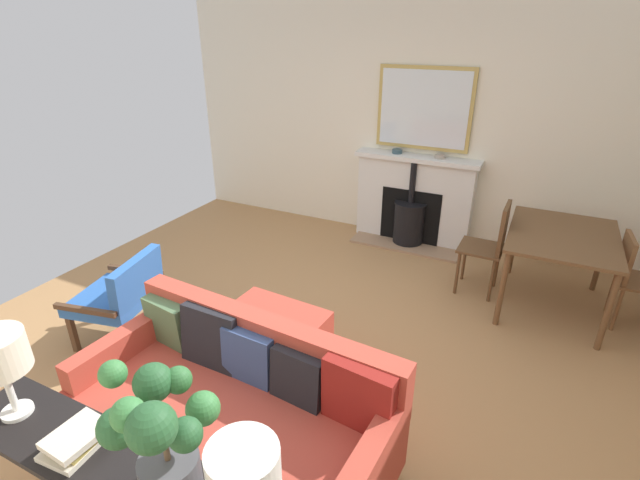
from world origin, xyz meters
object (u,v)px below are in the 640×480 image
sofa (238,407)px  potted_plant (160,433)px  mantel_bowl_far (440,156)px  armchair_accent (122,293)px  mantel_bowl_near (397,151)px  dining_table (562,243)px  console_table (122,480)px  book_stack (78,439)px  dining_chair_near_fireplace (492,242)px  fireplace (413,204)px  ottoman (273,334)px  dining_chair_by_back_wall (634,274)px  table_lamp_far_end (244,473)px

sofa → potted_plant: bearing=20.1°
mantel_bowl_far → armchair_accent: size_ratio=0.16×
mantel_bowl_near → sofa: (3.53, 0.19, -0.72)m
potted_plant → dining_table: potted_plant is taller
console_table → book_stack: book_stack is taller
sofa → book_stack: 0.93m
mantel_bowl_near → console_table: 4.35m
mantel_bowl_near → console_table: bearing=2.4°
mantel_bowl_far → dining_chair_near_fireplace: size_ratio=0.13×
dining_chair_near_fireplace → fireplace: bearing=-130.6°
sofa → potted_plant: size_ratio=3.17×
armchair_accent → dining_table: (-2.11, 3.15, 0.21)m
fireplace → ottoman: fireplace is taller
fireplace → dining_chair_by_back_wall: (0.86, 2.17, 0.02)m
table_lamp_far_end → book_stack: 0.94m
ottoman → dining_table: dining_table is taller
table_lamp_far_end → dining_chair_by_back_wall: table_lamp_far_end is taller
console_table → potted_plant: potted_plant is taller
ottoman → book_stack: 1.71m
fireplace → mantel_bowl_near: mantel_bowl_near is taller
potted_plant → book_stack: potted_plant is taller
book_stack → dining_chair_near_fireplace: dining_chair_near_fireplace is taller
sofa → armchair_accent: 1.60m
fireplace → book_stack: (4.30, -0.30, 0.31)m
sofa → dining_chair_near_fireplace: size_ratio=2.07×
sofa → armchair_accent: size_ratio=2.49×
mantel_bowl_far → dining_table: size_ratio=0.11×
fireplace → dining_chair_by_back_wall: size_ratio=1.74×
book_stack → dining_chair_by_back_wall: (-3.43, 2.47, -0.29)m
dining_table → ottoman: bearing=-46.6°
mantel_bowl_near → dining_chair_by_back_wall: 2.64m
armchair_accent → dining_chair_by_back_wall: dining_chair_by_back_wall is taller
mantel_bowl_near → dining_chair_near_fireplace: 1.62m
mantel_bowl_far → fireplace: bearing=-84.1°
table_lamp_far_end → dining_chair_near_fireplace: bearing=173.3°
mantel_bowl_far → dining_chair_near_fireplace: (0.89, 0.75, -0.53)m
fireplace → table_lamp_far_end: table_lamp_far_end is taller
sofa → console_table: bearing=-0.4°
dining_chair_by_back_wall → dining_chair_near_fireplace: bearing=-90.2°
dining_chair_near_fireplace → ottoman: bearing=-36.4°
console_table → armchair_accent: bearing=-131.5°
potted_plant → mantel_bowl_far: bearing=179.7°
fireplace → console_table: size_ratio=0.81×
mantel_bowl_far → sofa: size_ratio=0.06×
table_lamp_far_end → mantel_bowl_far: bearing=-175.5°
mantel_bowl_far → table_lamp_far_end: bearing=4.5°
ottoman → potted_plant: bearing=19.0°
mantel_bowl_near → sofa: bearing=3.1°
console_table → dining_chair_near_fireplace: bearing=162.7°
mantel_bowl_far → dining_table: mantel_bowl_far is taller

